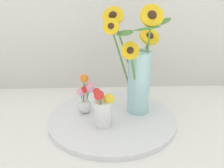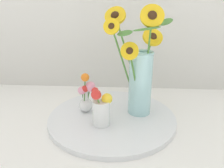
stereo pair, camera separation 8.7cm
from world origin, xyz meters
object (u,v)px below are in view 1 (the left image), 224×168
object	(u,v)px
vase_small_center	(103,109)
vase_bulb_right	(85,97)
serving_tray	(112,117)
mason_jar_sunflowers	(139,71)

from	to	relation	value
vase_small_center	vase_bulb_right	bearing A→B (deg)	126.58
serving_tray	mason_jar_sunflowers	world-z (taller)	mason_jar_sunflowers
serving_tray	vase_bulb_right	distance (m)	0.14
mason_jar_sunflowers	vase_bulb_right	world-z (taller)	mason_jar_sunflowers
vase_bulb_right	serving_tray	bearing A→B (deg)	-13.28
mason_jar_sunflowers	vase_small_center	xyz separation A→B (m)	(-0.15, -0.11, -0.11)
serving_tray	vase_small_center	xyz separation A→B (m)	(-0.04, -0.07, 0.08)
serving_tray	mason_jar_sunflowers	xyz separation A→B (m)	(0.11, 0.04, 0.19)
serving_tray	vase_small_center	world-z (taller)	vase_small_center
vase_small_center	vase_bulb_right	distance (m)	0.13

